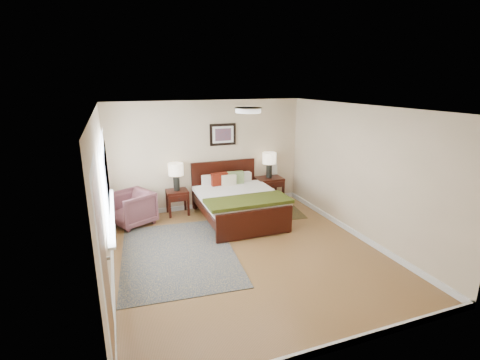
% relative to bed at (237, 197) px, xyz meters
% --- Properties ---
extents(floor, '(5.00, 5.00, 0.00)m').
position_rel_bed_xyz_m(floor, '(-0.35, -1.51, -0.50)').
color(floor, brown).
rests_on(floor, ground).
extents(back_wall, '(4.50, 0.04, 2.50)m').
position_rel_bed_xyz_m(back_wall, '(-0.35, 0.99, 0.75)').
color(back_wall, beige).
rests_on(back_wall, ground).
extents(front_wall, '(4.50, 0.04, 2.50)m').
position_rel_bed_xyz_m(front_wall, '(-0.35, -4.01, 0.75)').
color(front_wall, beige).
rests_on(front_wall, ground).
extents(left_wall, '(0.04, 5.00, 2.50)m').
position_rel_bed_xyz_m(left_wall, '(-2.60, -1.51, 0.75)').
color(left_wall, beige).
rests_on(left_wall, ground).
extents(right_wall, '(0.04, 5.00, 2.50)m').
position_rel_bed_xyz_m(right_wall, '(1.90, -1.51, 0.75)').
color(right_wall, beige).
rests_on(right_wall, ground).
extents(ceiling, '(4.50, 5.00, 0.02)m').
position_rel_bed_xyz_m(ceiling, '(-0.35, -1.51, 2.00)').
color(ceiling, white).
rests_on(ceiling, back_wall).
extents(window, '(0.11, 2.72, 1.32)m').
position_rel_bed_xyz_m(window, '(-2.55, -0.81, 0.87)').
color(window, silver).
rests_on(window, left_wall).
extents(door, '(0.06, 1.00, 2.18)m').
position_rel_bed_xyz_m(door, '(-2.58, -3.26, 0.57)').
color(door, silver).
rests_on(door, ground).
extents(ceil_fixture, '(0.44, 0.44, 0.08)m').
position_rel_bed_xyz_m(ceil_fixture, '(-0.35, -1.51, 1.96)').
color(ceil_fixture, white).
rests_on(ceil_fixture, ceiling).
extents(bed, '(1.67, 2.02, 1.09)m').
position_rel_bed_xyz_m(bed, '(0.00, 0.00, 0.00)').
color(bed, black).
rests_on(bed, ground).
extents(wall_art, '(0.62, 0.05, 0.50)m').
position_rel_bed_xyz_m(wall_art, '(0.00, 0.96, 1.22)').
color(wall_art, black).
rests_on(wall_art, back_wall).
extents(nightstand_left, '(0.47, 0.42, 0.56)m').
position_rel_bed_xyz_m(nightstand_left, '(-1.15, 0.74, -0.06)').
color(nightstand_left, black).
rests_on(nightstand_left, ground).
extents(nightstand_right, '(0.64, 0.48, 0.64)m').
position_rel_bed_xyz_m(nightstand_right, '(1.10, 0.75, -0.11)').
color(nightstand_right, black).
rests_on(nightstand_right, ground).
extents(lamp_left, '(0.33, 0.33, 0.61)m').
position_rel_bed_xyz_m(lamp_left, '(-1.15, 0.76, 0.48)').
color(lamp_left, black).
rests_on(lamp_left, nightstand_left).
extents(lamp_right, '(0.33, 0.33, 0.61)m').
position_rel_bed_xyz_m(lamp_right, '(1.10, 0.76, 0.56)').
color(lamp_right, black).
rests_on(lamp_right, nightstand_right).
extents(armchair, '(1.04, 1.03, 0.71)m').
position_rel_bed_xyz_m(armchair, '(-2.15, 0.49, -0.15)').
color(armchair, brown).
rests_on(armchair, ground).
extents(rug_persian, '(2.11, 2.82, 0.01)m').
position_rel_bed_xyz_m(rug_persian, '(-1.50, -1.15, -0.50)').
color(rug_persian, '#0B1A3A').
rests_on(rug_persian, ground).
extents(rug_navy, '(0.93, 1.27, 0.01)m').
position_rel_bed_xyz_m(rug_navy, '(1.15, 0.14, -0.50)').
color(rug_navy, black).
rests_on(rug_navy, ground).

